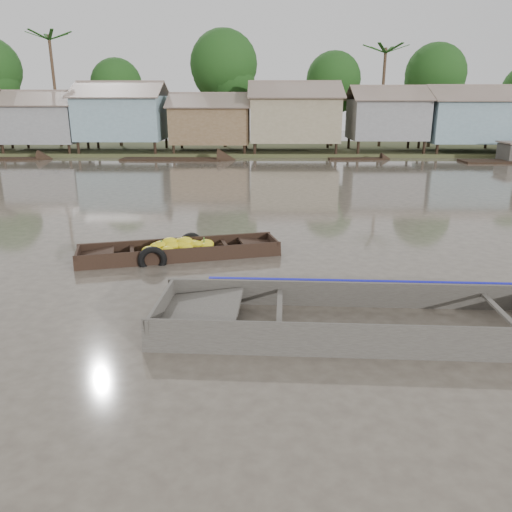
{
  "coord_description": "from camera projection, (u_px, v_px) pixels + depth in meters",
  "views": [
    {
      "loc": [
        -0.0,
        -9.65,
        4.06
      ],
      "look_at": [
        -0.1,
        0.69,
        0.8
      ],
      "focal_mm": 35.0,
      "sensor_mm": 36.0,
      "label": 1
    }
  ],
  "objects": [
    {
      "name": "viewer_boat",
      "position": [
        390.0,
        325.0,
        9.17
      ],
      "size": [
        8.71,
        2.65,
        0.69
      ],
      "rotation": [
        0.0,
        0.0,
        -0.05
      ],
      "color": "#3E3934",
      "rests_on": "ground"
    },
    {
      "name": "banana_boat",
      "position": [
        178.0,
        252.0,
        13.43
      ],
      "size": [
        5.49,
        2.58,
        0.77
      ],
      "rotation": [
        0.0,
        0.0,
        0.25
      ],
      "color": "black",
      "rests_on": "ground"
    },
    {
      "name": "ground",
      "position": [
        261.0,
        302.0,
        10.42
      ],
      "size": [
        120.0,
        120.0,
        0.0
      ],
      "primitive_type": "plane",
      "color": "#4B4339",
      "rests_on": "ground"
    },
    {
      "name": "distant_boats",
      "position": [
        445.0,
        160.0,
        33.14
      ],
      "size": [
        48.45,
        14.11,
        1.38
      ],
      "color": "black",
      "rests_on": "ground"
    },
    {
      "name": "riverbank",
      "position": [
        299.0,
        112.0,
        39.86
      ],
      "size": [
        120.0,
        12.47,
        10.22
      ],
      "color": "#384723",
      "rests_on": "ground"
    }
  ]
}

